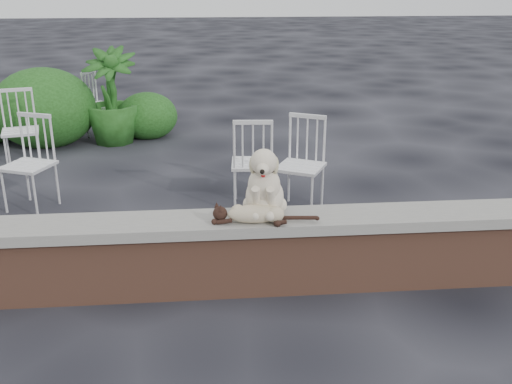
{
  "coord_description": "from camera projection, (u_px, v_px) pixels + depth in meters",
  "views": [
    {
      "loc": [
        0.3,
        -3.91,
        2.23
      ],
      "look_at": [
        0.67,
        0.2,
        0.7
      ],
      "focal_mm": 41.24,
      "sensor_mm": 36.0,
      "label": 1
    }
  ],
  "objects": [
    {
      "name": "capstone",
      "position": [
        166.0,
        225.0,
        4.21
      ],
      "size": [
        6.2,
        0.4,
        0.08
      ],
      "primitive_type": "cube",
      "color": "slate",
      "rests_on": "brick_wall"
    },
    {
      "name": "chair_e",
      "position": [
        103.0,
        104.0,
        8.49
      ],
      "size": [
        0.71,
        0.71,
        0.94
      ],
      "primitive_type": null,
      "rotation": [
        0.0,
        0.0,
        1.23
      ],
      "color": "white",
      "rests_on": "ground"
    },
    {
      "name": "chair_b",
      "position": [
        28.0,
        164.0,
        5.81
      ],
      "size": [
        0.73,
        0.73,
        0.94
      ],
      "primitive_type": null,
      "rotation": [
        0.0,
        0.0,
        -0.39
      ],
      "color": "white",
      "rests_on": "ground"
    },
    {
      "name": "chair_a",
      "position": [
        20.0,
        130.0,
        7.08
      ],
      "size": [
        0.68,
        0.68,
        0.94
      ],
      "primitive_type": null,
      "rotation": [
        0.0,
        0.0,
        0.24
      ],
      "color": "white",
      "rests_on": "ground"
    },
    {
      "name": "cat",
      "position": [
        255.0,
        212.0,
        4.14
      ],
      "size": [
        0.91,
        0.36,
        0.15
      ],
      "primitive_type": null,
      "rotation": [
        0.0,
        0.0,
        -0.17
      ],
      "color": "tan",
      "rests_on": "capstone"
    },
    {
      "name": "shrubbery",
      "position": [
        45.0,
        111.0,
        8.19
      ],
      "size": [
        3.18,
        1.35,
        1.11
      ],
      "color": "#193E11",
      "rests_on": "ground"
    },
    {
      "name": "brick_wall",
      "position": [
        168.0,
        262.0,
        4.31
      ],
      "size": [
        6.0,
        0.3,
        0.5
      ],
      "primitive_type": "cube",
      "color": "brown",
      "rests_on": "ground"
    },
    {
      "name": "chair_d",
      "position": [
        301.0,
        165.0,
        5.77
      ],
      "size": [
        0.76,
        0.76,
        0.94
      ],
      "primitive_type": null,
      "rotation": [
        0.0,
        0.0,
        -0.48
      ],
      "color": "white",
      "rests_on": "ground"
    },
    {
      "name": "potted_plant_b",
      "position": [
        111.0,
        96.0,
        8.07
      ],
      "size": [
        0.81,
        0.81,
        1.32
      ],
      "primitive_type": "imported",
      "rotation": [
        0.0,
        0.0,
        -0.11
      ],
      "color": "#193E11",
      "rests_on": "ground"
    },
    {
      "name": "ground",
      "position": [
        169.0,
        291.0,
        4.4
      ],
      "size": [
        60.0,
        60.0,
        0.0
      ],
      "primitive_type": "plane",
      "color": "black",
      "rests_on": "ground"
    },
    {
      "name": "chair_c",
      "position": [
        253.0,
        162.0,
        5.88
      ],
      "size": [
        0.6,
        0.6,
        0.94
      ],
      "primitive_type": null,
      "rotation": [
        0.0,
        0.0,
        3.07
      ],
      "color": "white",
      "rests_on": "ground"
    },
    {
      "name": "dog",
      "position": [
        265.0,
        179.0,
        4.22
      ],
      "size": [
        0.42,
        0.52,
        0.54
      ],
      "primitive_type": null,
      "rotation": [
        0.0,
        0.0,
        -0.17
      ],
      "color": "beige",
      "rests_on": "capstone"
    }
  ]
}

